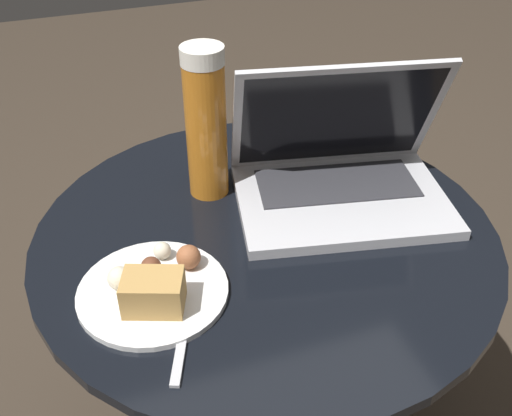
% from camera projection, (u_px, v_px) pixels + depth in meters
% --- Properties ---
extents(table, '(0.73, 0.73, 0.57)m').
position_uv_depth(table, '(265.00, 292.00, 1.02)').
color(table, '#9E9EA3').
rests_on(table, ground_plane).
extents(laptop, '(0.38, 0.31, 0.24)m').
position_uv_depth(laptop, '(340.00, 172.00, 0.99)').
color(laptop, silver).
rests_on(laptop, table).
extents(beer_glass, '(0.07, 0.07, 0.26)m').
position_uv_depth(beer_glass, '(206.00, 124.00, 0.96)').
color(beer_glass, '#C6701E').
rests_on(beer_glass, table).
extents(snack_plate, '(0.21, 0.21, 0.06)m').
position_uv_depth(snack_plate, '(154.00, 287.00, 0.81)').
color(snack_plate, white).
rests_on(snack_plate, table).
extents(fork, '(0.09, 0.19, 0.00)m').
position_uv_depth(fork, '(186.00, 315.00, 0.79)').
color(fork, silver).
rests_on(fork, table).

